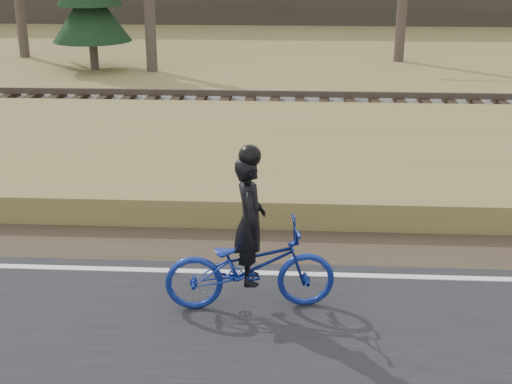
{
  "coord_description": "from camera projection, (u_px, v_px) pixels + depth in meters",
  "views": [
    {
      "loc": [
        4.14,
        -8.32,
        4.3
      ],
      "look_at": [
        3.62,
        0.5,
        1.1
      ],
      "focal_mm": 50.0,
      "sensor_mm": 36.0,
      "label": 1
    }
  ],
  "objects": [
    {
      "name": "shoulder",
      "position": [
        17.0,
        239.0,
        10.62
      ],
      "size": [
        120.0,
        1.6,
        0.04
      ],
      "primitive_type": "cube",
      "color": "#473A2B",
      "rests_on": "ground"
    },
    {
      "name": "embankment",
      "position": [
        75.0,
        165.0,
        13.37
      ],
      "size": [
        120.0,
        5.0,
        0.44
      ],
      "primitive_type": "cube",
      "color": "olive",
      "rests_on": "ground"
    },
    {
      "name": "ballast",
      "position": [
        123.0,
        116.0,
        16.93
      ],
      "size": [
        120.0,
        3.0,
        0.45
      ],
      "primitive_type": "cube",
      "color": "slate",
      "rests_on": "ground"
    },
    {
      "name": "railroad",
      "position": [
        122.0,
        104.0,
        16.83
      ],
      "size": [
        120.0,
        2.4,
        0.29
      ],
      "color": "black",
      "rests_on": "ballast"
    },
    {
      "name": "cyclist",
      "position": [
        250.0,
        258.0,
        8.41
      ],
      "size": [
        2.09,
        0.96,
        2.03
      ],
      "rotation": [
        0.0,
        0.0,
        1.7
      ],
      "color": "navy",
      "rests_on": "road"
    }
  ]
}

